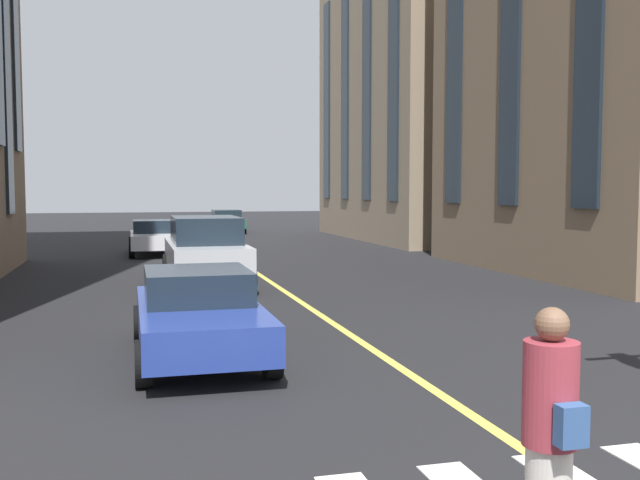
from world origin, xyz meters
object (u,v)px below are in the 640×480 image
at_px(car_blue_far, 199,313).
at_px(car_green_parked_b, 226,221).
at_px(car_white_parked_a, 154,237).
at_px(car_silver_mid, 206,251).
at_px(pedestrian_near, 550,436).

distance_m(car_blue_far, car_green_parked_b, 32.36).
distance_m(car_green_parked_b, car_white_parked_a, 14.41).
bearing_deg(car_white_parked_a, car_silver_mid, -174.05).
height_order(car_blue_far, car_white_parked_a, same).
relative_size(car_green_parked_b, car_silver_mid, 0.94).
height_order(car_blue_far, car_silver_mid, car_silver_mid).
xyz_separation_m(car_blue_far, car_green_parked_b, (32.03, -4.56, 0.00)).
xyz_separation_m(car_silver_mid, pedestrian_near, (-15.14, -0.83, -0.05)).
relative_size(car_green_parked_b, pedestrian_near, 2.42).
bearing_deg(pedestrian_near, car_silver_mid, 3.13).
relative_size(car_blue_far, car_green_parked_b, 1.00).
distance_m(car_white_parked_a, car_silver_mid, 10.18).
bearing_deg(car_blue_far, car_silver_mid, -6.57).
xyz_separation_m(car_green_parked_b, pedestrian_near, (-38.90, 2.78, 0.22)).
distance_m(car_white_parked_a, pedestrian_near, 25.33).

